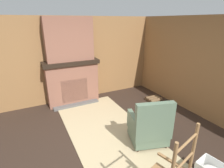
# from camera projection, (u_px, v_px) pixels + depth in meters

# --- Properties ---
(ground_plane) EXTENTS (14.00, 14.00, 0.00)m
(ground_plane) POSITION_uv_depth(u_px,v_px,m) (110.00, 153.00, 3.23)
(ground_plane) COLOR #2D2119
(wood_panel_wall_left) EXTENTS (0.06, 5.89, 2.43)m
(wood_panel_wall_left) POSITION_uv_depth(u_px,v_px,m) (69.00, 60.00, 5.05)
(wood_panel_wall_left) COLOR olive
(wood_panel_wall_left) RESTS_ON ground
(wood_panel_wall_back) EXTENTS (5.89, 0.09, 2.43)m
(wood_panel_wall_back) POSITION_uv_depth(u_px,v_px,m) (216.00, 71.00, 3.93)
(wood_panel_wall_back) COLOR olive
(wood_panel_wall_back) RESTS_ON ground
(fireplace_hearth) EXTENTS (0.64, 1.53, 1.27)m
(fireplace_hearth) POSITION_uv_depth(u_px,v_px,m) (73.00, 82.00, 5.04)
(fireplace_hearth) COLOR brown
(fireplace_hearth) RESTS_ON ground
(chimney_breast) EXTENTS (0.37, 1.26, 1.14)m
(chimney_breast) POSITION_uv_depth(u_px,v_px,m) (69.00, 39.00, 4.63)
(chimney_breast) COLOR brown
(chimney_breast) RESTS_ON fireplace_hearth
(area_rug) EXTENTS (3.77, 1.61, 0.01)m
(area_rug) POSITION_uv_depth(u_px,v_px,m) (112.00, 136.00, 3.70)
(area_rug) COLOR tan
(area_rug) RESTS_ON ground
(armchair) EXTENTS (0.79, 0.85, 0.98)m
(armchair) POSITION_uv_depth(u_px,v_px,m) (149.00, 128.00, 3.37)
(armchair) COLOR #516651
(armchair) RESTS_ON ground
(firewood_stack) EXTENTS (0.34, 0.41, 0.11)m
(firewood_stack) POSITION_uv_depth(u_px,v_px,m) (154.00, 99.00, 5.32)
(firewood_stack) COLOR brown
(firewood_stack) RESTS_ON ground
(oil_lamp_vase) EXTENTS (0.10, 0.10, 0.29)m
(oil_lamp_vase) POSITION_uv_depth(u_px,v_px,m) (62.00, 57.00, 4.74)
(oil_lamp_vase) COLOR #47708E
(oil_lamp_vase) RESTS_ON fireplace_hearth
(storage_case) EXTENTS (0.14, 0.20, 0.13)m
(storage_case) POSITION_uv_depth(u_px,v_px,m) (85.00, 56.00, 5.03)
(storage_case) COLOR brown
(storage_case) RESTS_ON fireplace_hearth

